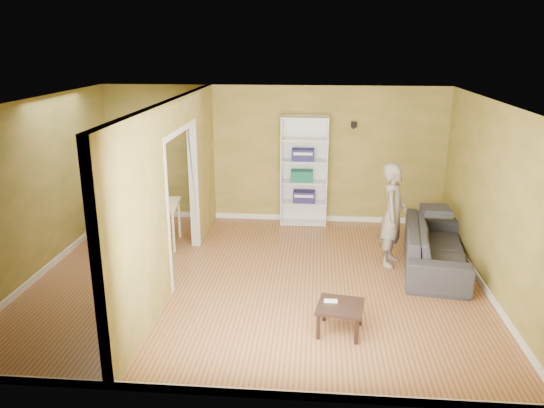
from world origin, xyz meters
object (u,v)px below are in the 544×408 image
at_px(sofa, 436,240).
at_px(chair_near, 136,229).
at_px(chair_left, 105,217).
at_px(coffee_table, 340,309).
at_px(chair_far, 158,210).
at_px(person, 394,206).
at_px(bookshelf, 304,171).
at_px(dining_table, 143,208).

height_order(sofa, chair_near, chair_near).
bearing_deg(chair_left, sofa, 67.90).
relative_size(sofa, chair_near, 2.37).
bearing_deg(coffee_table, sofa, 53.71).
height_order(chair_near, chair_far, chair_near).
bearing_deg(chair_left, coffee_table, 39.80).
xyz_separation_m(sofa, person, (-0.67, 0.05, 0.52)).
xyz_separation_m(sofa, bookshelf, (-2.10, 1.92, 0.60)).
bearing_deg(chair_near, coffee_table, -49.63).
relative_size(coffee_table, chair_left, 0.58).
bearing_deg(person, coffee_table, 176.11).
relative_size(sofa, person, 1.20).
xyz_separation_m(person, dining_table, (-4.12, 0.47, -0.28)).
bearing_deg(coffee_table, dining_table, 141.19).
bearing_deg(bookshelf, coffee_table, -82.16).
relative_size(person, chair_far, 2.19).
relative_size(dining_table, chair_left, 1.29).
xyz_separation_m(bookshelf, chair_left, (-3.40, -1.37, -0.57)).
distance_m(chair_left, chair_far, 0.96).
distance_m(dining_table, chair_left, 0.74).
relative_size(sofa, coffee_table, 4.27).
bearing_deg(chair_near, chair_far, 71.66).
relative_size(person, chair_left, 2.04).
bearing_deg(chair_near, chair_left, 124.80).
xyz_separation_m(person, chair_near, (-4.06, -0.09, -0.47)).
relative_size(coffee_table, dining_table, 0.45).
height_order(bookshelf, chair_far, bookshelf).
bearing_deg(bookshelf, chair_near, -143.28).
bearing_deg(coffee_table, chair_far, 134.73).
bearing_deg(dining_table, chair_far, 81.62).
xyz_separation_m(chair_near, chair_far, (0.03, 1.14, -0.05)).
distance_m(coffee_table, chair_near, 3.80).
height_order(bookshelf, chair_near, bookshelf).
relative_size(sofa, dining_table, 1.91).
bearing_deg(chair_far, person, 143.12).
height_order(person, chair_far, person).
bearing_deg(person, chair_far, 93.63).
relative_size(bookshelf, chair_far, 2.37).
relative_size(bookshelf, dining_table, 1.72).
distance_m(bookshelf, chair_left, 3.71).
bearing_deg(chair_far, bookshelf, 175.32).
distance_m(bookshelf, chair_far, 2.80).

